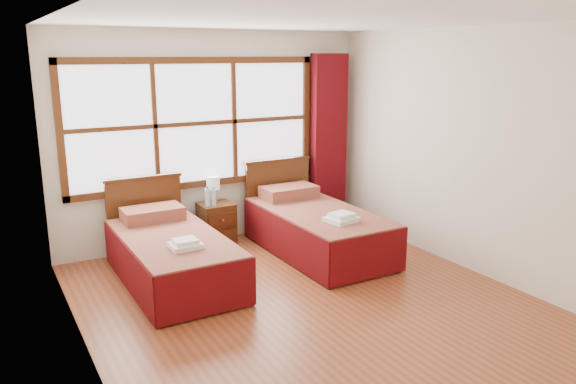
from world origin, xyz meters
TOP-DOWN VIEW (x-y plane):
  - floor at (0.00, 0.00)m, footprint 4.50×4.50m
  - ceiling at (0.00, 0.00)m, footprint 4.50×4.50m
  - wall_back at (0.00, 2.25)m, footprint 4.00×0.00m
  - wall_left at (-2.00, 0.00)m, footprint 0.00×4.50m
  - wall_right at (2.00, 0.00)m, footprint 0.00×4.50m
  - window at (-0.25, 2.21)m, footprint 3.16×0.06m
  - curtain at (1.60, 2.11)m, footprint 0.50×0.16m
  - bed_left at (-0.95, 1.20)m, footprint 0.97×1.99m
  - bed_right at (0.83, 1.20)m, footprint 1.01×2.03m
  - nightstand at (-0.11, 1.99)m, footprint 0.40×0.40m
  - towels_left at (-0.95, 0.73)m, footprint 0.29×0.26m
  - towels_right at (0.81, 0.64)m, footprint 0.36×0.33m
  - lamp at (-0.09, 2.13)m, footprint 0.16×0.16m
  - bottle_near at (-0.24, 1.94)m, footprint 0.06×0.06m
  - bottle_far at (-0.16, 1.93)m, footprint 0.06×0.06m

SIDE VIEW (x-z plane):
  - floor at x=0.00m, z-range 0.00..0.00m
  - nightstand at x=-0.11m, z-range 0.00..0.53m
  - bed_left at x=-0.95m, z-range -0.18..0.76m
  - bed_right at x=0.83m, z-range -0.19..0.79m
  - towels_left at x=-0.95m, z-range 0.50..0.58m
  - towels_right at x=0.81m, z-range 0.52..0.61m
  - bottle_far at x=-0.16m, z-range 0.52..0.75m
  - bottle_near at x=-0.24m, z-range 0.52..0.77m
  - lamp at x=-0.09m, z-range 0.60..0.92m
  - curtain at x=1.60m, z-range 0.02..2.32m
  - wall_back at x=0.00m, z-range -0.70..3.30m
  - wall_left at x=-2.00m, z-range -0.95..3.55m
  - wall_right at x=2.00m, z-range -0.95..3.55m
  - window at x=-0.25m, z-range 0.72..2.28m
  - ceiling at x=0.00m, z-range 2.60..2.60m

